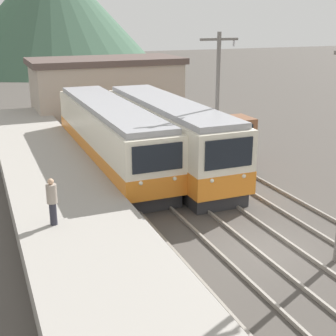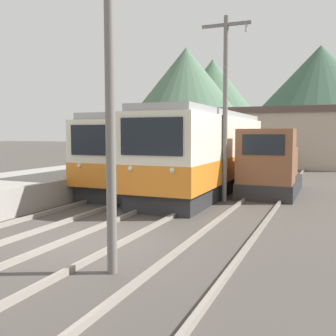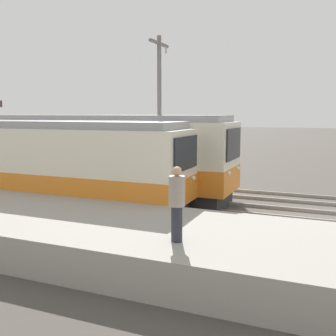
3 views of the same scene
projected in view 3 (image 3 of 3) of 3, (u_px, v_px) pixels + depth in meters
ground_plane at (322, 219)px, 14.71m from camera, size 200.00×200.00×0.00m
platform_left at (315, 266)px, 8.93m from camera, size 4.50×54.00×0.97m
track_left at (319, 237)px, 12.32m from camera, size 1.54×60.00×0.14m
track_center at (322, 216)px, 14.88m from camera, size 1.54×60.00×0.14m
track_right at (324, 200)px, 17.62m from camera, size 1.54×60.00×0.14m
commuter_train_left at (23, 167)px, 16.62m from camera, size 2.84×14.84×3.63m
commuter_train_center at (93, 159)px, 18.53m from camera, size 2.84×13.54×3.85m
shunting_locomotive at (125, 164)px, 21.32m from camera, size 2.40×5.44×3.00m
catenary_mast_mid at (159, 111)px, 18.53m from camera, size 2.00×0.20×7.48m
person_on_platform at (177, 201)px, 9.00m from camera, size 0.38×0.38×1.76m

